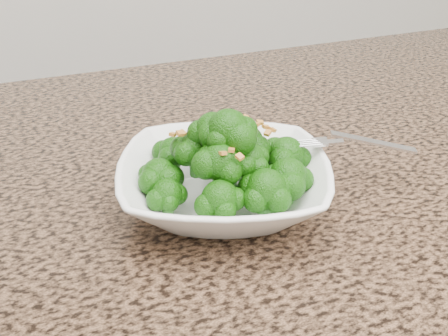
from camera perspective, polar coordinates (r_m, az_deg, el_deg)
name	(u,v)px	position (r m, az deg, el deg)	size (l,w,h in m)	color
granite_counter	(252,190)	(0.72, 2.81, -2.28)	(1.64, 1.04, 0.03)	brown
bowl	(224,184)	(0.64, 0.00, -1.63)	(0.24, 0.24, 0.06)	white
broccoli_pile	(224,129)	(0.61, 0.00, 3.95)	(0.21, 0.21, 0.08)	#185A0A
garlic_topping	(224,93)	(0.60, 0.00, 7.64)	(0.13, 0.13, 0.01)	orange
fork	(337,142)	(0.67, 11.40, 2.64)	(0.18, 0.03, 0.01)	silver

